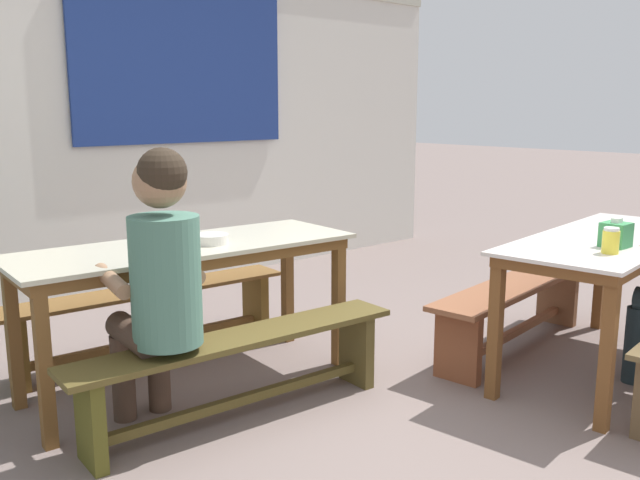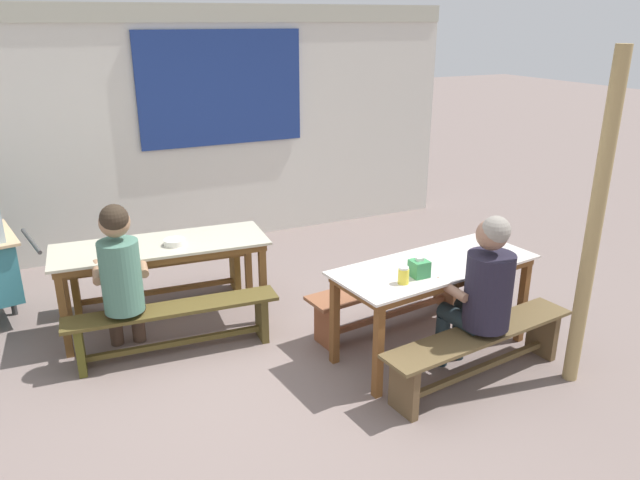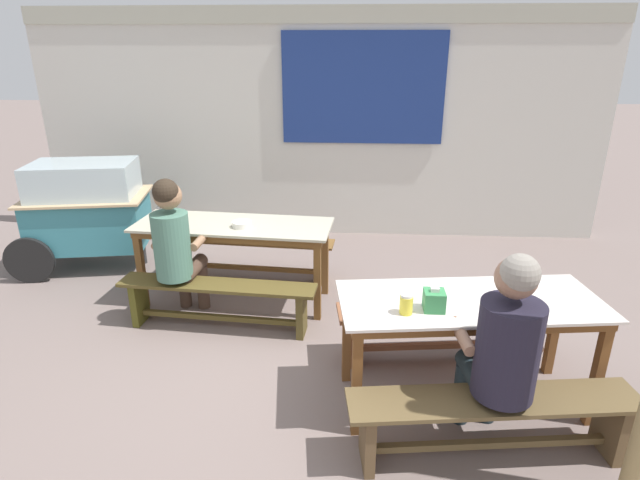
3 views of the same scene
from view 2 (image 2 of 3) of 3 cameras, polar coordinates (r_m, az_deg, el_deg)
name	(u,v)px [view 2 (image 2 of 3)]	position (r m, az deg, el deg)	size (l,w,h in m)	color
ground_plane	(274,359)	(4.98, -4.37, -11.18)	(40.00, 40.00, 0.00)	slate
backdrop_wall	(177,125)	(7.23, -13.31, 10.56)	(7.00, 0.23, 2.75)	silver
dining_table_far	(161,252)	(5.36, -14.74, -1.14)	(1.84, 0.77, 0.78)	#BCB79E
dining_table_near	(434,273)	(4.86, 10.75, -3.09)	(1.75, 0.88, 0.78)	silver
bench_far_back	(158,274)	(6.01, -15.02, -3.13)	(1.75, 0.41, 0.42)	brown
bench_far_front	(174,322)	(5.04, -13.57, -7.52)	(1.71, 0.39, 0.42)	#52441E
bench_near_back	(390,295)	(5.38, 6.64, -5.18)	(1.63, 0.51, 0.42)	brown
bench_near_front	(480,347)	(4.71, 14.85, -9.78)	(1.71, 0.51, 0.42)	brown
person_near_front	(483,288)	(4.55, 15.10, -4.40)	(0.49, 0.56, 1.31)	#1D2A2F
person_left_back_turned	(121,273)	(4.89, -18.30, -2.95)	(0.44, 0.56, 1.32)	#4C372B
tissue_box	(419,268)	(4.55, 9.34, -2.65)	(0.13, 0.13, 0.15)	#388B4F
condiment_jar	(403,275)	(4.41, 7.88, -3.32)	(0.08, 0.08, 0.13)	yellow
soup_bowl	(175,242)	(5.27, -13.57, -0.19)	(0.18, 0.18, 0.05)	silver
wooden_support_post	(594,227)	(4.62, 24.45, 1.11)	(0.11, 0.11, 2.44)	#A28755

